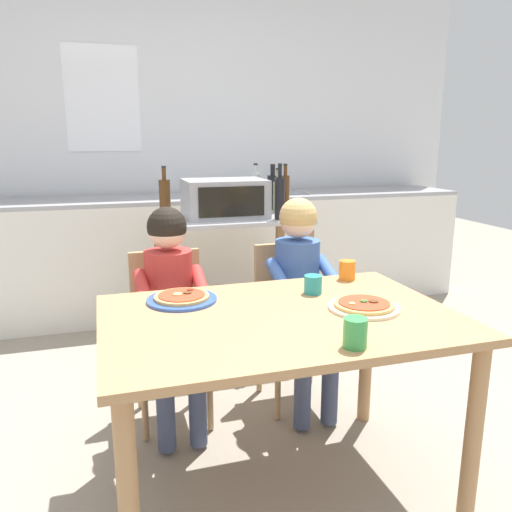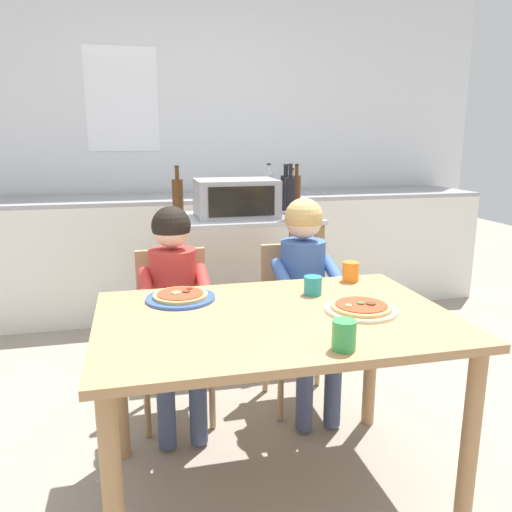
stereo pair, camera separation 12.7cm
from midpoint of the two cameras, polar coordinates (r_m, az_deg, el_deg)
name	(u,v)px [view 1 (the left image)]	position (r m, az deg, el deg)	size (l,w,h in m)	color
ground_plane	(218,373)	(3.07, -5.49, -13.07)	(10.57, 10.57, 0.00)	gray
back_wall_tiled	(171,138)	(4.38, -10.41, 12.93)	(5.16, 0.13, 2.70)	silver
kitchen_counter	(183,254)	(4.08, -9.16, 0.27)	(4.64, 0.60, 1.11)	silver
kitchen_island_cart	(231,262)	(3.23, -4.00, -0.71)	(0.93, 0.59, 0.88)	#B7BABF
toaster_oven	(225,198)	(3.13, -4.72, 6.50)	(0.49, 0.37, 0.23)	#999BA0
bottle_squat_spirits	(285,195)	(3.11, 2.12, 6.87)	(0.05, 0.05, 0.33)	#4C2D14
bottle_dark_olive_oil	(165,196)	(3.31, -11.34, 6.68)	(0.07, 0.07, 0.31)	#4C2D14
bottle_slim_sauce	(280,197)	(3.03, 1.48, 6.63)	(0.06, 0.06, 0.33)	black
bottle_tall_green_wine	(279,195)	(3.34, 1.46, 6.88)	(0.07, 0.07, 0.29)	olive
bottle_clear_vinegar	(256,191)	(3.43, -1.12, 7.38)	(0.06, 0.06, 0.31)	#ADB7B2
bottle_brown_beer	(273,191)	(3.45, 0.82, 7.32)	(0.07, 0.07, 0.31)	black
dining_table	(280,341)	(1.88, 0.76, -9.54)	(1.27, 0.86, 0.73)	#AD7F51
dining_chair_left	(169,323)	(2.52, -11.21, -7.43)	(0.36, 0.36, 0.81)	tan
dining_chair_right	(292,311)	(2.64, 2.69, -6.19)	(0.36, 0.36, 0.81)	tan
child_in_red_shirt	(171,295)	(2.34, -11.08, -4.34)	(0.32, 0.42, 1.03)	#424C6B
child_in_blue_striped_shirt	(301,280)	(2.47, 3.67, -2.79)	(0.32, 0.42, 1.05)	#424C6B
pizza_plate_blue_rimmed	(182,298)	(2.01, -10.17, -4.72)	(0.27, 0.27, 0.03)	#3356B7
pizza_plate_cream	(364,306)	(1.92, 10.21, -5.58)	(0.26, 0.26, 0.03)	beige
drinking_cup_orange	(347,270)	(2.30, 8.70, -1.59)	(0.07, 0.07, 0.09)	orange
drinking_cup_green	(355,333)	(1.57, 8.82, -8.58)	(0.07, 0.07, 0.09)	green
drinking_cup_teal	(313,284)	(2.08, 4.70, -3.23)	(0.07, 0.07, 0.08)	teal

